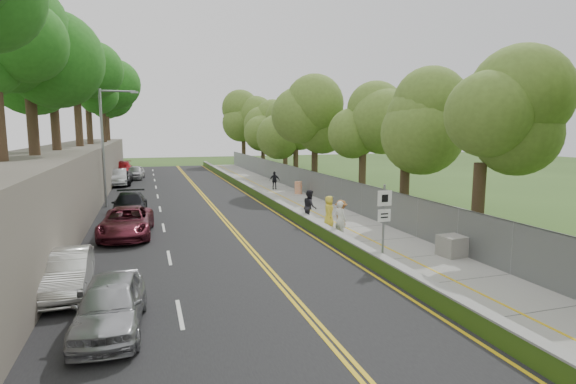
{
  "coord_description": "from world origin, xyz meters",
  "views": [
    {
      "loc": [
        -7.94,
        -18.68,
        5.32
      ],
      "look_at": [
        0.5,
        8.0,
        1.4
      ],
      "focal_mm": 28.0,
      "sensor_mm": 36.0,
      "label": 1
    }
  ],
  "objects_px": {
    "car_0": "(110,305)",
    "person_far": "(275,180)",
    "signpost": "(384,214)",
    "car_2": "(127,222)",
    "construction_barrel": "(298,188)",
    "painter_0": "(329,211)",
    "car_1": "(65,273)",
    "concrete_block": "(455,245)",
    "streetlight": "(106,139)"
  },
  "relations": [
    {
      "from": "car_0",
      "to": "person_far",
      "type": "relative_size",
      "value": 2.63
    },
    {
      "from": "signpost",
      "to": "car_2",
      "type": "xyz_separation_m",
      "value": [
        -10.05,
        7.52,
        -1.21
      ]
    },
    {
      "from": "construction_barrel",
      "to": "painter_0",
      "type": "bearing_deg",
      "value": -101.28
    },
    {
      "from": "car_1",
      "to": "painter_0",
      "type": "height_order",
      "value": "painter_0"
    },
    {
      "from": "signpost",
      "to": "person_far",
      "type": "xyz_separation_m",
      "value": [
        1.75,
        22.22,
        -1.12
      ]
    },
    {
      "from": "car_0",
      "to": "car_1",
      "type": "xyz_separation_m",
      "value": [
        -1.6,
        3.35,
        -0.02
      ]
    },
    {
      "from": "signpost",
      "to": "car_1",
      "type": "xyz_separation_m",
      "value": [
        -11.65,
        -0.15,
        -1.23
      ]
    },
    {
      "from": "signpost",
      "to": "painter_0",
      "type": "distance_m",
      "value": 6.71
    },
    {
      "from": "person_far",
      "to": "construction_barrel",
      "type": "bearing_deg",
      "value": 131.0
    },
    {
      "from": "construction_barrel",
      "to": "painter_0",
      "type": "height_order",
      "value": "painter_0"
    },
    {
      "from": "car_2",
      "to": "painter_0",
      "type": "height_order",
      "value": "painter_0"
    },
    {
      "from": "concrete_block",
      "to": "car_0",
      "type": "xyz_separation_m",
      "value": [
        -13.3,
        -3.22,
        0.27
      ]
    },
    {
      "from": "streetlight",
      "to": "car_1",
      "type": "height_order",
      "value": "streetlight"
    },
    {
      "from": "construction_barrel",
      "to": "car_0",
      "type": "bearing_deg",
      "value": -119.85
    },
    {
      "from": "construction_barrel",
      "to": "person_far",
      "type": "relative_size",
      "value": 0.64
    },
    {
      "from": "signpost",
      "to": "painter_0",
      "type": "height_order",
      "value": "signpost"
    },
    {
      "from": "construction_barrel",
      "to": "car_1",
      "type": "height_order",
      "value": "car_1"
    },
    {
      "from": "car_2",
      "to": "painter_0",
      "type": "relative_size",
      "value": 3.06
    },
    {
      "from": "streetlight",
      "to": "person_far",
      "type": "bearing_deg",
      "value": 21.41
    },
    {
      "from": "car_2",
      "to": "painter_0",
      "type": "xyz_separation_m",
      "value": [
        10.45,
        -0.91,
        0.13
      ]
    },
    {
      "from": "signpost",
      "to": "car_0",
      "type": "height_order",
      "value": "signpost"
    },
    {
      "from": "signpost",
      "to": "concrete_block",
      "type": "bearing_deg",
      "value": -4.97
    },
    {
      "from": "car_0",
      "to": "car_1",
      "type": "distance_m",
      "value": 3.71
    },
    {
      "from": "car_0",
      "to": "painter_0",
      "type": "height_order",
      "value": "painter_0"
    },
    {
      "from": "concrete_block",
      "to": "car_2",
      "type": "distance_m",
      "value": 15.42
    },
    {
      "from": "car_1",
      "to": "person_far",
      "type": "relative_size",
      "value": 2.65
    },
    {
      "from": "streetlight",
      "to": "signpost",
      "type": "relative_size",
      "value": 2.58
    },
    {
      "from": "construction_barrel",
      "to": "car_2",
      "type": "bearing_deg",
      "value": -138.34
    },
    {
      "from": "signpost",
      "to": "car_2",
      "type": "height_order",
      "value": "signpost"
    },
    {
      "from": "painter_0",
      "to": "person_far",
      "type": "height_order",
      "value": "painter_0"
    },
    {
      "from": "streetlight",
      "to": "painter_0",
      "type": "relative_size",
      "value": 4.75
    },
    {
      "from": "concrete_block",
      "to": "car_0",
      "type": "bearing_deg",
      "value": -166.38
    },
    {
      "from": "concrete_block",
      "to": "car_2",
      "type": "height_order",
      "value": "car_2"
    },
    {
      "from": "signpost",
      "to": "construction_barrel",
      "type": "relative_size",
      "value": 3.06
    },
    {
      "from": "signpost",
      "to": "person_far",
      "type": "relative_size",
      "value": 1.96
    },
    {
      "from": "signpost",
      "to": "concrete_block",
      "type": "height_order",
      "value": "signpost"
    },
    {
      "from": "signpost",
      "to": "car_2",
      "type": "relative_size",
      "value": 0.6
    },
    {
      "from": "signpost",
      "to": "car_0",
      "type": "xyz_separation_m",
      "value": [
        -10.05,
        -3.5,
        -1.22
      ]
    },
    {
      "from": "streetlight",
      "to": "car_1",
      "type": "bearing_deg",
      "value": -90.46
    },
    {
      "from": "car_1",
      "to": "painter_0",
      "type": "bearing_deg",
      "value": 27.75
    },
    {
      "from": "streetlight",
      "to": "concrete_block",
      "type": "bearing_deg",
      "value": -49.52
    },
    {
      "from": "car_2",
      "to": "person_far",
      "type": "height_order",
      "value": "person_far"
    },
    {
      "from": "signpost",
      "to": "streetlight",
      "type": "bearing_deg",
      "value": 124.08
    },
    {
      "from": "streetlight",
      "to": "person_far",
      "type": "distance_m",
      "value": 14.74
    },
    {
      "from": "streetlight",
      "to": "signpost",
      "type": "height_order",
      "value": "streetlight"
    },
    {
      "from": "streetlight",
      "to": "car_0",
      "type": "height_order",
      "value": "streetlight"
    },
    {
      "from": "streetlight",
      "to": "concrete_block",
      "type": "distance_m",
      "value": 23.12
    },
    {
      "from": "car_0",
      "to": "car_2",
      "type": "height_order",
      "value": "car_2"
    },
    {
      "from": "concrete_block",
      "to": "car_0",
      "type": "relative_size",
      "value": 0.31
    },
    {
      "from": "concrete_block",
      "to": "car_1",
      "type": "xyz_separation_m",
      "value": [
        -14.9,
        0.13,
        0.25
      ]
    }
  ]
}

